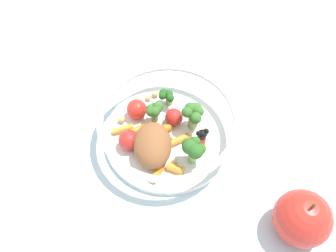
# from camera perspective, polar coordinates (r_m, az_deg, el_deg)

# --- Properties ---
(ground_plane) EXTENTS (2.40, 2.40, 0.00)m
(ground_plane) POSITION_cam_1_polar(r_m,az_deg,el_deg) (0.57, 1.54, -2.43)
(ground_plane) COLOR silver
(food_container) EXTENTS (0.21, 0.21, 0.06)m
(food_container) POSITION_cam_1_polar(r_m,az_deg,el_deg) (0.54, -0.45, -0.48)
(food_container) COLOR white
(food_container) RESTS_ON ground_plane
(loose_apple) EXTENTS (0.08, 0.08, 0.09)m
(loose_apple) POSITION_cam_1_polar(r_m,az_deg,el_deg) (0.50, 20.80, -13.73)
(loose_apple) COLOR red
(loose_apple) RESTS_ON ground_plane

